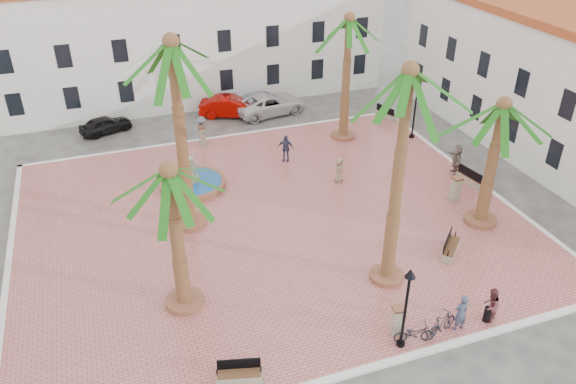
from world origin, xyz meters
The scene contains 36 objects.
ground centered at (0.00, 0.00, 0.00)m, with size 120.00×120.00×0.00m, color #56544F.
plaza centered at (0.00, 0.00, 0.07)m, with size 26.00×22.00×0.15m, color #BB625C.
kerb_n centered at (0.00, 11.00, 0.08)m, with size 26.30×0.30×0.16m, color silver.
kerb_s centered at (0.00, -11.00, 0.08)m, with size 26.30×0.30×0.16m, color silver.
kerb_e centered at (13.00, 0.00, 0.08)m, with size 0.30×22.30×0.16m, color silver.
kerb_w centered at (-13.00, 0.00, 0.08)m, with size 0.30×22.30×0.16m, color silver.
building_north centered at (0.00, 19.99, 4.77)m, with size 30.40×7.40×9.50m.
building_east centered at (19.99, 2.00, 4.52)m, with size 7.40×26.40×9.00m.
fountain centered at (-3.24, 4.78, 0.42)m, with size 3.86×3.86×2.00m.
palm_nw centered at (-4.16, 0.94, 8.82)m, with size 5.74×5.74×10.08m.
palm_sw centered at (-5.58, -5.12, 5.87)m, with size 5.41×5.41×6.94m.
palm_s centered at (3.51, -6.50, 9.05)m, with size 5.13×5.13×10.21m.
palm_e centered at (10.42, -4.01, 5.93)m, with size 5.55×5.55×7.03m.
palm_ne centered at (7.93, 8.08, 7.38)m, with size 5.28×5.28×8.49m.
bench_s centered at (-4.45, -9.96, 0.40)m, with size 1.78×0.93×0.90m.
bench_se centered at (7.32, -5.88, 0.43)m, with size 1.71×1.70×0.98m.
bench_e centered at (12.38, -0.41, 0.44)m, with size 0.92×2.02×1.03m.
bench_ne centered at (12.38, 10.09, 0.42)m, with size 1.09×1.89×0.95m.
lamppost_s centered at (2.03, -10.40, 2.73)m, with size 0.41×0.41×3.81m.
lamppost_e centered at (12.40, 6.44, 3.03)m, with size 0.46×0.46×4.25m.
bollard_se centered at (2.18, -9.76, 0.86)m, with size 0.55×0.55×1.37m.
bollard_n centered at (-1.50, 10.15, 0.83)m, with size 0.48×0.48×1.31m.
bollard_e centered at (10.35, -1.68, 0.91)m, with size 0.55×0.55×1.47m.
litter_bin centered at (6.10, -10.40, 0.49)m, with size 0.35×0.35×0.67m, color black.
cyclist_a centered at (4.70, -10.40, 1.02)m, with size 0.64×0.42×1.75m, color #3A3E56.
bicycle_a centered at (2.61, -10.40, 0.59)m, with size 0.58×1.67×0.88m, color black.
cyclist_b centered at (6.14, -10.40, 0.97)m, with size 0.80×0.62×1.64m, color brown.
bicycle_b centered at (3.82, -10.40, 0.67)m, with size 0.49×1.73×1.04m, color black.
pedestrian_fountain_a centered at (5.08, 2.48, 0.92)m, with size 0.75×0.49×1.53m, color #8C7658.
pedestrian_fountain_b centered at (3.00, 6.09, 1.03)m, with size 1.03×0.43×1.76m, color #333955.
pedestrian_north centered at (-1.43, 10.40, 1.10)m, with size 1.22×0.70×1.90m, color #57575C.
pedestrian_east centered at (12.19, 1.02, 1.11)m, with size 1.77×0.56×1.91m, color #695B50.
car_black centered at (-7.47, 14.70, 0.61)m, with size 1.45×3.60×1.23m, color black.
car_red centered at (1.64, 14.59, 0.77)m, with size 1.63×4.67×1.54m, color #910400.
car_silver centered at (4.45, 14.93, 0.69)m, with size 1.93×4.76×1.38m, color silver.
car_white centered at (4.57, 14.07, 0.76)m, with size 2.52×5.47×1.52m, color silver.
Camera 1 is at (-7.55, -24.00, 16.73)m, focal length 35.00 mm.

